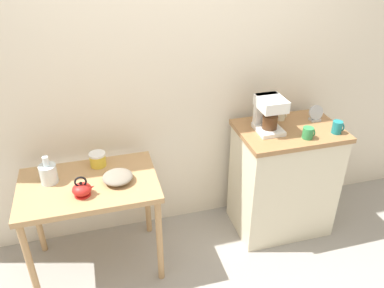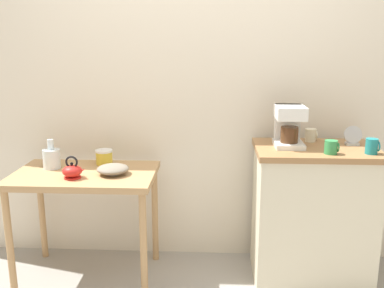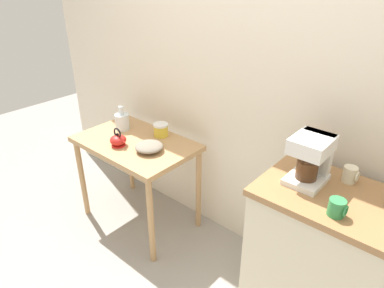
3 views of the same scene
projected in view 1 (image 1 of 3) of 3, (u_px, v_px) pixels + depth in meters
The scene contains 13 objects.
ground_plane at pixel (192, 243), 3.14m from camera, with size 8.00×8.00×0.00m, color gray.
back_wall at pixel (190, 57), 2.79m from camera, with size 4.40×0.10×2.80m, color beige.
wooden_table at pixel (90, 194), 2.63m from camera, with size 0.91×0.59×0.74m.
kitchen_counter at pixel (283, 179), 3.11m from camera, with size 0.76×0.53×0.92m.
bowl_stoneware at pixel (118, 177), 2.58m from camera, with size 0.20×0.20×0.06m.
teakettle at pixel (82, 189), 2.44m from camera, with size 0.15×0.12×0.14m.
glass_carafe_vase at pixel (48, 173), 2.56m from camera, with size 0.11×0.11×0.20m.
canister_enamel at pixel (98, 159), 2.74m from camera, with size 0.12×0.12×0.10m.
coffee_maker at pixel (269, 112), 2.79m from camera, with size 0.18×0.22×0.26m.
mug_tall_green at pixel (308, 133), 2.73m from camera, with size 0.08×0.08×0.08m.
mug_dark_teal at pixel (337, 127), 2.80m from camera, with size 0.08×0.07×0.09m.
mug_small_cream at pixel (281, 114), 2.99m from camera, with size 0.08×0.07×0.09m.
table_clock at pixel (316, 114), 2.96m from camera, with size 0.11×0.06×0.13m.
Camera 1 is at (-0.61, -2.23, 2.26)m, focal length 36.52 mm.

